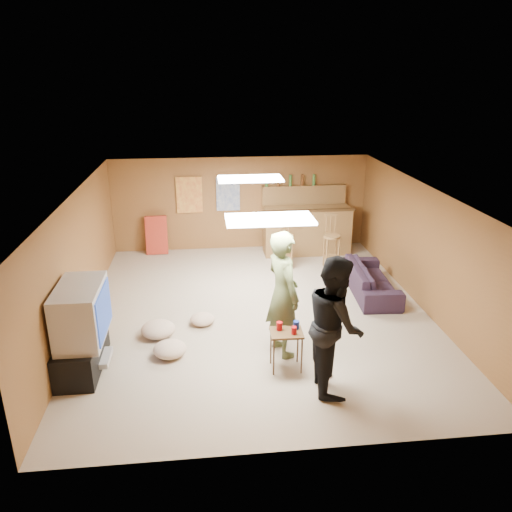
{
  "coord_description": "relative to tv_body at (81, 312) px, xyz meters",
  "views": [
    {
      "loc": [
        -0.9,
        -7.98,
        4.09
      ],
      "look_at": [
        0.0,
        0.2,
        1.0
      ],
      "focal_mm": 35.0,
      "sensor_mm": 36.0,
      "label": 1
    }
  ],
  "objects": [
    {
      "name": "cup_red_far",
      "position": [
        2.96,
        -0.4,
        -0.25
      ],
      "size": [
        0.1,
        0.1,
        0.11
      ],
      "primitive_type": "cylinder",
      "rotation": [
        0.0,
        0.0,
        -0.41
      ],
      "color": "#A40A10",
      "rests_on": "tray_table"
    },
    {
      "name": "bottle_row",
      "position": [
        3.81,
        4.88,
        0.75
      ],
      "size": [
        1.2,
        0.08,
        0.26
      ],
      "primitive_type": null,
      "color": "#3F7233",
      "rests_on": "bar_shelf"
    },
    {
      "name": "bar_stool_right",
      "position": [
        4.49,
        3.46,
        -0.31
      ],
      "size": [
        0.39,
        0.39,
        1.17
      ],
      "primitive_type": null,
      "rotation": [
        0.0,
        0.0,
        -0.05
      ],
      "color": "brown",
      "rests_on": "ground"
    },
    {
      "name": "cushion_near_tv",
      "position": [
        0.95,
        0.82,
        -0.78
      ],
      "size": [
        0.67,
        0.67,
        0.25
      ],
      "primitive_type": "ellipsoid",
      "rotation": [
        0.0,
        0.0,
        -0.25
      ],
      "color": "tan",
      "rests_on": "ground"
    },
    {
      "name": "sofa",
      "position": [
        4.94,
        2.09,
        -0.62
      ],
      "size": [
        0.87,
        1.94,
        0.55
      ],
      "primitive_type": "imported",
      "rotation": [
        0.0,
        0.0,
        1.5
      ],
      "color": "black",
      "rests_on": "ground"
    },
    {
      "name": "dvd_box",
      "position": [
        0.15,
        0.0,
        -0.75
      ],
      "size": [
        0.35,
        0.5,
        0.08
      ],
      "primitive_type": "cube",
      "color": "#B2B2B7",
      "rests_on": "tv_stand"
    },
    {
      "name": "ceiling",
      "position": [
        2.65,
        1.5,
        1.3
      ],
      "size": [
        6.0,
        7.0,
        0.02
      ],
      "primitive_type": "cube",
      "color": "silver",
      "rests_on": "ground"
    },
    {
      "name": "tv_screen",
      "position": [
        0.31,
        0.0,
        0.0
      ],
      "size": [
        0.02,
        0.95,
        0.65
      ],
      "primitive_type": "cube",
      "color": "navy",
      "rests_on": "tv_body"
    },
    {
      "name": "poster_left",
      "position": [
        1.45,
        4.96,
        0.45
      ],
      "size": [
        0.6,
        0.03,
        0.85
      ],
      "primitive_type": "cube",
      "color": "#BF3F26",
      "rests_on": "wall_back"
    },
    {
      "name": "person_black",
      "position": [
        3.42,
        -0.81,
        0.05
      ],
      "size": [
        0.76,
        0.95,
        1.89
      ],
      "primitive_type": "imported",
      "rotation": [
        0.0,
        0.0,
        1.52
      ],
      "color": "black",
      "rests_on": "ground"
    },
    {
      "name": "bar_lip",
      "position": [
        4.15,
        4.2,
        0.2
      ],
      "size": [
        2.1,
        0.12,
        0.05
      ],
      "primitive_type": "cube",
      "color": "#3A2512",
      "rests_on": "bar_counter"
    },
    {
      "name": "poster_right",
      "position": [
        2.35,
        4.96,
        0.45
      ],
      "size": [
        0.55,
        0.03,
        0.8
      ],
      "primitive_type": "cube",
      "color": "#334C99",
      "rests_on": "wall_back"
    },
    {
      "name": "tray_table",
      "position": [
        2.86,
        -0.33,
        -0.6
      ],
      "size": [
        0.47,
        0.38,
        0.6
      ],
      "primitive_type": "cube",
      "rotation": [
        0.0,
        0.0,
        -0.03
      ],
      "color": "#3A2512",
      "rests_on": "ground"
    },
    {
      "name": "ceiling_panel_back",
      "position": [
        2.65,
        2.7,
        1.27
      ],
      "size": [
        1.2,
        0.6,
        0.04
      ],
      "primitive_type": "cube",
      "color": "white",
      "rests_on": "ceiling"
    },
    {
      "name": "cushion_far",
      "position": [
        1.17,
        0.2,
        -0.79
      ],
      "size": [
        0.55,
        0.55,
        0.23
      ],
      "primitive_type": "ellipsoid",
      "rotation": [
        0.0,
        0.0,
        -0.11
      ],
      "color": "tan",
      "rests_on": "ground"
    },
    {
      "name": "wall_back",
      "position": [
        2.65,
        5.0,
        0.2
      ],
      "size": [
        6.0,
        0.02,
        2.2
      ],
      "primitive_type": "cube",
      "color": "brown",
      "rests_on": "ground"
    },
    {
      "name": "wall_front",
      "position": [
        2.65,
        -2.0,
        0.2
      ],
      "size": [
        6.0,
        0.02,
        2.2
      ],
      "primitive_type": "cube",
      "color": "brown",
      "rests_on": "ground"
    },
    {
      "name": "folding_chair_stack",
      "position": [
        0.65,
        4.8,
        -0.45
      ],
      "size": [
        0.5,
        0.26,
        0.91
      ],
      "primitive_type": "cube",
      "rotation": [
        -0.14,
        0.0,
        0.0
      ],
      "color": "#B83222",
      "rests_on": "ground"
    },
    {
      "name": "bar_shelf",
      "position": [
        4.15,
        4.9,
        0.6
      ],
      "size": [
        2.0,
        0.18,
        0.05
      ],
      "primitive_type": "cube",
      "color": "brown",
      "rests_on": "bar_backing"
    },
    {
      "name": "bar_counter",
      "position": [
        4.15,
        4.45,
        -0.35
      ],
      "size": [
        2.0,
        0.6,
        1.1
      ],
      "primitive_type": "cube",
      "color": "brown",
      "rests_on": "ground"
    },
    {
      "name": "cup_blue",
      "position": [
        3.02,
        -0.25,
        -0.24
      ],
      "size": [
        0.11,
        0.11,
        0.12
      ],
      "primitive_type": "cylinder",
      "rotation": [
        0.0,
        0.0,
        0.33
      ],
      "color": "navy",
      "rests_on": "tray_table"
    },
    {
      "name": "tv_body",
      "position": [
        0.0,
        0.0,
        0.0
      ],
      "size": [
        0.6,
        1.1,
        0.8
      ],
      "primitive_type": "cube",
      "color": "#B2B2B7",
      "rests_on": "tv_stand"
    },
    {
      "name": "bar_stool_left",
      "position": [
        3.49,
        3.58,
        -0.23
      ],
      "size": [
        0.5,
        0.5,
        1.34
      ],
      "primitive_type": null,
      "rotation": [
        0.0,
        0.0,
        0.21
      ],
      "color": "brown",
      "rests_on": "ground"
    },
    {
      "name": "wall_right",
      "position": [
        5.65,
        1.5,
        0.2
      ],
      "size": [
        0.02,
        7.0,
        2.2
      ],
      "primitive_type": "cube",
      "color": "brown",
      "rests_on": "ground"
    },
    {
      "name": "tv_stand",
      "position": [
        -0.07,
        0.0,
        -0.65
      ],
      "size": [
        0.55,
        1.3,
        0.5
      ],
      "primitive_type": "cube",
      "color": "black",
      "rests_on": "ground"
    },
    {
      "name": "ground",
      "position": [
        2.65,
        1.5,
        -0.9
      ],
      "size": [
        7.0,
        7.0,
        0.0
      ],
      "primitive_type": "plane",
      "color": "tan",
      "rests_on": "ground"
    },
    {
      "name": "cup_red_near",
      "position": [
        2.77,
        -0.26,
        -0.24
      ],
      "size": [
        0.09,
        0.09,
        0.12
      ],
      "primitive_type": "cylinder",
      "rotation": [
        0.0,
        0.0,
        -0.03
      ],
      "color": "#A40A10",
      "rests_on": "tray_table"
    },
    {
      "name": "ceiling_panel_front",
      "position": [
        2.65,
        0.0,
        1.27
      ],
      "size": [
        1.2,
        0.6,
        0.04
      ],
      "primitive_type": "cube",
      "color": "white",
      "rests_on": "ceiling"
    },
    {
      "name": "person_olive",
      "position": [
        2.88,
        0.14,
        0.07
      ],
      "size": [
        0.68,
        0.83,
        1.95
      ],
      "primitive_type": "imported",
      "rotation": [
        0.0,
        0.0,
        1.92
      ],
      "color": "#4B5631",
      "rests_on": "ground"
    },
    {
      "name": "bar_backing",
      "position": [
        4.15,
        4.92,
        0.3
      ],
      "size": [
        2.0,
        0.14,
        0.6
      ],
      "primitive_type": "cube",
      "color": "brown",
      "rests_on": "bar_counter"
    },
    {
      "name": "wall_left",
      "position": [
        -0.35,
        1.5,
        0.2
      ],
      "size": [
        0.02,
        7.0,
        2.2
      ],
      "primitive_type": "cube",
      "color": "brown",
      "rests_on": "ground"
    },
    {
      "name": "cushion_mid",
      "position": [
        1.67,
        1.15,
        -0.81
      ],
      "size": [
        0.53,
        0.53,
        0.19
      ],
      "primitive_type": "ellipsoid",
      "rotation": [
        0.0,
        0.0,
        -0.35
      ],
      "color": "tan",
      "rests_on": "ground"
    }
  ]
}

